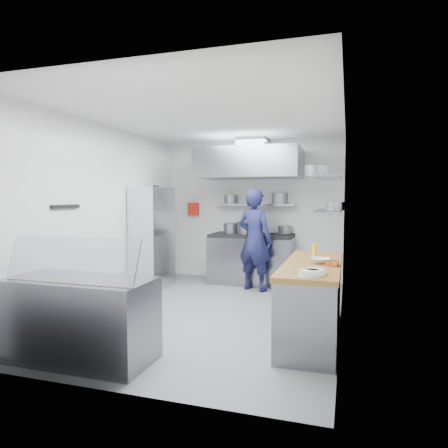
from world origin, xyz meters
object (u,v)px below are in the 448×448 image
(gas_range, at_px, (252,260))
(chef, at_px, (255,240))
(wire_rack, at_px, (152,238))
(display_case, at_px, (81,319))

(gas_range, distance_m, chef, 0.76)
(wire_rack, relative_size, display_case, 1.23)
(chef, height_order, wire_rack, wire_rack)
(wire_rack, height_order, display_case, wire_rack)
(wire_rack, bearing_deg, display_case, -75.71)
(chef, relative_size, display_case, 1.21)
(wire_rack, bearing_deg, chef, 12.53)
(gas_range, bearing_deg, display_case, -101.51)
(wire_rack, xyz_separation_m, display_case, (0.80, -3.12, -0.50))
(chef, bearing_deg, gas_range, -53.55)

